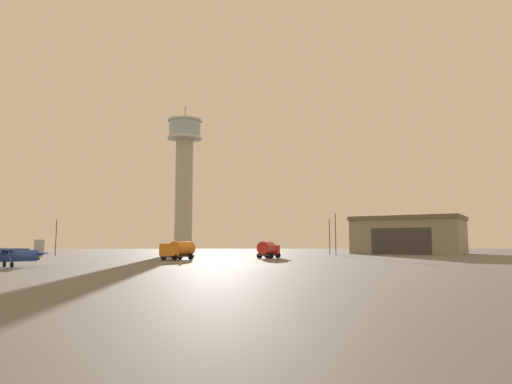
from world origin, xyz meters
The scene contains 11 objects.
ground_plane centered at (0.00, 0.00, 0.00)m, with size 400.00×400.00×0.00m, color #60605E.
control_tower centered at (-15.12, 74.04, 22.85)m, with size 9.52×9.52×41.29m.
hangar centered at (44.96, 65.78, 4.90)m, with size 33.10×30.91×9.76m.
airplane_blue centered at (-27.99, -1.65, 1.46)m, with size 8.39×8.81×3.12m.
truck_fuel_tanker_red centered at (4.21, 29.29, 1.66)m, with size 4.70×6.40×3.04m.
truck_fuel_tanker_orange centered at (-11.25, 21.90, 1.69)m, with size 5.53×6.56×3.04m.
car_yellow centered at (-36.12, 24.00, 0.74)m, with size 4.83×3.40×1.37m.
light_post_west centered at (-41.68, 52.79, 4.96)m, with size 0.44×0.44×8.28m.
light_post_north centered at (21.79, 50.97, 5.83)m, with size 0.44×0.44×9.95m.
light_post_centre centered at (21.05, 53.96, 5.09)m, with size 0.44×0.44×8.53m.
traffic_cone_near_left centered at (-9.18, 3.27, 0.27)m, with size 0.36×0.36×0.55m.
Camera 1 is at (-3.60, -56.78, 2.63)m, focal length 33.17 mm.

